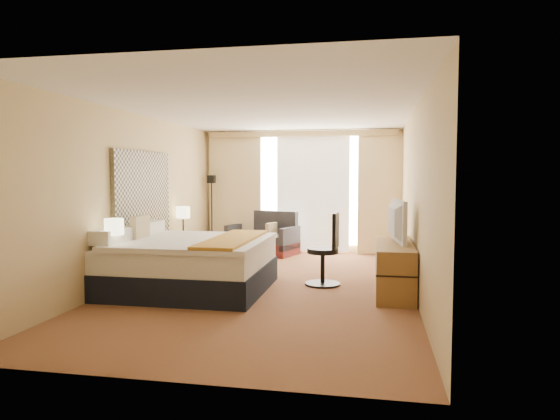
% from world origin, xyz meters
% --- Properties ---
extents(floor, '(4.20, 7.00, 0.02)m').
position_xyz_m(floor, '(0.00, 0.00, 0.00)').
color(floor, '#591D19').
rests_on(floor, ground).
extents(ceiling, '(4.20, 7.00, 0.02)m').
position_xyz_m(ceiling, '(0.00, 0.00, 2.60)').
color(ceiling, white).
rests_on(ceiling, wall_back).
extents(wall_back, '(4.20, 0.02, 2.60)m').
position_xyz_m(wall_back, '(0.00, 3.50, 1.30)').
color(wall_back, tan).
rests_on(wall_back, ground).
extents(wall_front, '(4.20, 0.02, 2.60)m').
position_xyz_m(wall_front, '(0.00, -3.50, 1.30)').
color(wall_front, tan).
rests_on(wall_front, ground).
extents(wall_left, '(0.02, 7.00, 2.60)m').
position_xyz_m(wall_left, '(-2.10, 0.00, 1.30)').
color(wall_left, tan).
rests_on(wall_left, ground).
extents(wall_right, '(0.02, 7.00, 2.60)m').
position_xyz_m(wall_right, '(2.10, 0.00, 1.30)').
color(wall_right, tan).
rests_on(wall_right, ground).
extents(headboard, '(0.06, 1.85, 1.50)m').
position_xyz_m(headboard, '(-2.06, 0.20, 1.28)').
color(headboard, black).
rests_on(headboard, wall_left).
extents(nightstand_left, '(0.45, 0.52, 0.55)m').
position_xyz_m(nightstand_left, '(-1.87, -1.05, 0.28)').
color(nightstand_left, olive).
rests_on(nightstand_left, floor).
extents(nightstand_right, '(0.45, 0.52, 0.55)m').
position_xyz_m(nightstand_right, '(-1.87, 1.45, 0.28)').
color(nightstand_right, olive).
rests_on(nightstand_right, floor).
extents(media_dresser, '(0.50, 1.80, 0.70)m').
position_xyz_m(media_dresser, '(1.83, 0.00, 0.35)').
color(media_dresser, olive).
rests_on(media_dresser, floor).
extents(window, '(2.30, 0.02, 2.30)m').
position_xyz_m(window, '(0.25, 3.47, 1.32)').
color(window, white).
rests_on(window, wall_back).
extents(curtains, '(4.12, 0.19, 2.56)m').
position_xyz_m(curtains, '(-0.00, 3.39, 1.41)').
color(curtains, '#F9E9AF').
rests_on(curtains, floor).
extents(bed, '(2.18, 2.00, 1.06)m').
position_xyz_m(bed, '(-1.06, -0.43, 0.39)').
color(bed, black).
rests_on(bed, floor).
extents(loveseat, '(1.59, 1.17, 0.89)m').
position_xyz_m(loveseat, '(-0.74, 3.04, 0.29)').
color(loveseat, '#511917').
rests_on(loveseat, floor).
extents(floor_lamp, '(0.21, 0.21, 1.65)m').
position_xyz_m(floor_lamp, '(-1.90, 3.10, 1.17)').
color(floor_lamp, black).
rests_on(floor_lamp, floor).
extents(desk_chair, '(0.53, 0.53, 1.09)m').
position_xyz_m(desk_chair, '(0.85, 0.25, 0.49)').
color(desk_chair, black).
rests_on(desk_chair, floor).
extents(lamp_left, '(0.25, 0.25, 0.53)m').
position_xyz_m(lamp_left, '(-1.83, -1.13, 0.96)').
color(lamp_left, black).
rests_on(lamp_left, nightstand_left).
extents(lamp_right, '(0.25, 0.25, 0.53)m').
position_xyz_m(lamp_right, '(-1.92, 1.50, 0.96)').
color(lamp_right, black).
rests_on(lamp_right, nightstand_right).
extents(tissue_box, '(0.14, 0.14, 0.11)m').
position_xyz_m(tissue_box, '(-1.87, -0.92, 0.60)').
color(tissue_box, '#93B2E4').
rests_on(tissue_box, nightstand_left).
extents(telephone, '(0.20, 0.18, 0.06)m').
position_xyz_m(telephone, '(-1.78, 1.36, 0.58)').
color(telephone, black).
rests_on(telephone, nightstand_right).
extents(television, '(0.26, 1.05, 0.60)m').
position_xyz_m(television, '(1.78, 0.08, 1.00)').
color(television, black).
rests_on(television, media_dresser).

